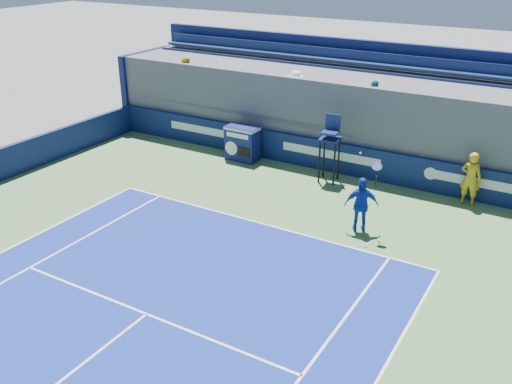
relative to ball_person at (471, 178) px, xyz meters
The scene contains 6 objects.
ball_person is the anchor object (origin of this frame).
back_hoarding 5.20m from the ball_person, behind, with size 20.40×0.21×1.20m.
match_clock 8.75m from the ball_person, behind, with size 1.33×0.74×1.40m.
umpire_chair 4.92m from the ball_person, behind, with size 0.78×0.78×2.48m.
tennis_player 4.39m from the ball_person, 123.15° to the right, with size 1.10×0.80×2.57m.
stadium_seating 5.83m from the ball_person, 154.84° to the left, with size 21.00×4.05×4.40m.
Camera 1 is at (7.95, -1.90, 8.15)m, focal length 40.00 mm.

